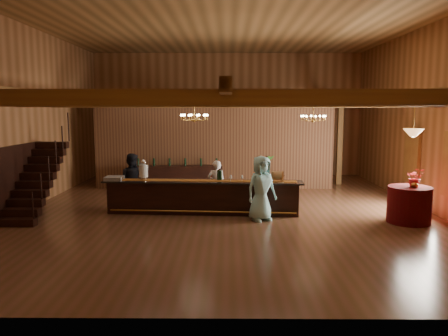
{
  "coord_description": "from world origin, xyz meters",
  "views": [
    {
      "loc": [
        0.03,
        -12.95,
        3.0
      ],
      "look_at": [
        -0.09,
        0.3,
        1.21
      ],
      "focal_mm": 35.0,
      "sensor_mm": 36.0,
      "label": 1
    }
  ],
  "objects_px": {
    "round_table": "(409,205)",
    "backbar_shelf": "(178,178)",
    "beverage_dispenser": "(143,170)",
    "raffle_drum": "(277,176)",
    "chandelier_left": "(194,117)",
    "staff_second": "(132,181)",
    "bartender": "(217,184)",
    "floor_plant": "(268,172)",
    "tasting_bar": "(203,197)",
    "pendant_lamp": "(413,133)",
    "guest": "(261,188)",
    "chandelier_right": "(313,118)"
  },
  "relations": [
    {
      "from": "chandelier_left",
      "to": "pendant_lamp",
      "type": "height_order",
      "value": "same"
    },
    {
      "from": "chandelier_left",
      "to": "pendant_lamp",
      "type": "bearing_deg",
      "value": -14.85
    },
    {
      "from": "beverage_dispenser",
      "to": "staff_second",
      "type": "distance_m",
      "value": 0.82
    },
    {
      "from": "backbar_shelf",
      "to": "guest",
      "type": "xyz_separation_m",
      "value": [
        2.77,
        -4.37,
        0.42
      ]
    },
    {
      "from": "raffle_drum",
      "to": "chandelier_right",
      "type": "xyz_separation_m",
      "value": [
        1.37,
        2.05,
        1.59
      ]
    },
    {
      "from": "beverage_dispenser",
      "to": "pendant_lamp",
      "type": "distance_m",
      "value": 7.47
    },
    {
      "from": "floor_plant",
      "to": "backbar_shelf",
      "type": "bearing_deg",
      "value": -170.54
    },
    {
      "from": "beverage_dispenser",
      "to": "raffle_drum",
      "type": "bearing_deg",
      "value": -5.05
    },
    {
      "from": "tasting_bar",
      "to": "floor_plant",
      "type": "distance_m",
      "value": 4.72
    },
    {
      "from": "staff_second",
      "to": "round_table",
      "type": "bearing_deg",
      "value": 175.91
    },
    {
      "from": "pendant_lamp",
      "to": "raffle_drum",
      "type": "bearing_deg",
      "value": 166.55
    },
    {
      "from": "raffle_drum",
      "to": "chandelier_left",
      "type": "distance_m",
      "value": 3.0
    },
    {
      "from": "chandelier_left",
      "to": "staff_second",
      "type": "bearing_deg",
      "value": 175.78
    },
    {
      "from": "chandelier_right",
      "to": "tasting_bar",
      "type": "bearing_deg",
      "value": -152.0
    },
    {
      "from": "beverage_dispenser",
      "to": "raffle_drum",
      "type": "xyz_separation_m",
      "value": [
        3.87,
        -0.34,
        -0.11
      ]
    },
    {
      "from": "pendant_lamp",
      "to": "bartender",
      "type": "bearing_deg",
      "value": 161.76
    },
    {
      "from": "backbar_shelf",
      "to": "staff_second",
      "type": "distance_m",
      "value": 3.11
    },
    {
      "from": "chandelier_left",
      "to": "staff_second",
      "type": "xyz_separation_m",
      "value": [
        -1.94,
        0.14,
        -1.93
      ]
    },
    {
      "from": "round_table",
      "to": "chandelier_left",
      "type": "bearing_deg",
      "value": 165.15
    },
    {
      "from": "backbar_shelf",
      "to": "floor_plant",
      "type": "height_order",
      "value": "floor_plant"
    },
    {
      "from": "round_table",
      "to": "pendant_lamp",
      "type": "relative_size",
      "value": 1.25
    },
    {
      "from": "chandelier_right",
      "to": "pendant_lamp",
      "type": "bearing_deg",
      "value": -54.37
    },
    {
      "from": "raffle_drum",
      "to": "pendant_lamp",
      "type": "xyz_separation_m",
      "value": [
        3.42,
        -0.82,
        1.27
      ]
    },
    {
      "from": "round_table",
      "to": "bartender",
      "type": "relative_size",
      "value": 0.76
    },
    {
      "from": "raffle_drum",
      "to": "guest",
      "type": "bearing_deg",
      "value": -129.27
    },
    {
      "from": "backbar_shelf",
      "to": "pendant_lamp",
      "type": "height_order",
      "value": "pendant_lamp"
    },
    {
      "from": "guest",
      "to": "floor_plant",
      "type": "height_order",
      "value": "guest"
    },
    {
      "from": "round_table",
      "to": "guest",
      "type": "distance_m",
      "value": 3.95
    },
    {
      "from": "chandelier_right",
      "to": "guest",
      "type": "distance_m",
      "value": 3.73
    },
    {
      "from": "tasting_bar",
      "to": "beverage_dispenser",
      "type": "height_order",
      "value": "beverage_dispenser"
    },
    {
      "from": "raffle_drum",
      "to": "chandelier_left",
      "type": "xyz_separation_m",
      "value": [
        -2.4,
        0.72,
        1.64
      ]
    },
    {
      "from": "chandelier_right",
      "to": "beverage_dispenser",
      "type": "bearing_deg",
      "value": -161.97
    },
    {
      "from": "tasting_bar",
      "to": "backbar_shelf",
      "type": "xyz_separation_m",
      "value": [
        -1.14,
        3.58,
        -0.02
      ]
    },
    {
      "from": "bartender",
      "to": "floor_plant",
      "type": "relative_size",
      "value": 1.16
    },
    {
      "from": "staff_second",
      "to": "backbar_shelf",
      "type": "bearing_deg",
      "value": -102.1
    },
    {
      "from": "raffle_drum",
      "to": "floor_plant",
      "type": "height_order",
      "value": "floor_plant"
    },
    {
      "from": "beverage_dispenser",
      "to": "chandelier_left",
      "type": "height_order",
      "value": "chandelier_left"
    },
    {
      "from": "pendant_lamp",
      "to": "chandelier_left",
      "type": "bearing_deg",
      "value": 165.15
    },
    {
      "from": "chandelier_left",
      "to": "staff_second",
      "type": "distance_m",
      "value": 2.75
    },
    {
      "from": "beverage_dispenser",
      "to": "round_table",
      "type": "distance_m",
      "value": 7.42
    },
    {
      "from": "tasting_bar",
      "to": "pendant_lamp",
      "type": "height_order",
      "value": "pendant_lamp"
    },
    {
      "from": "raffle_drum",
      "to": "staff_second",
      "type": "distance_m",
      "value": 4.44
    },
    {
      "from": "staff_second",
      "to": "guest",
      "type": "distance_m",
      "value": 4.12
    },
    {
      "from": "round_table",
      "to": "chandelier_right",
      "type": "height_order",
      "value": "chandelier_right"
    },
    {
      "from": "chandelier_right",
      "to": "pendant_lamp",
      "type": "height_order",
      "value": "same"
    },
    {
      "from": "beverage_dispenser",
      "to": "staff_second",
      "type": "bearing_deg",
      "value": 132.1
    },
    {
      "from": "raffle_drum",
      "to": "round_table",
      "type": "bearing_deg",
      "value": -13.45
    },
    {
      "from": "pendant_lamp",
      "to": "guest",
      "type": "relative_size",
      "value": 0.51
    },
    {
      "from": "beverage_dispenser",
      "to": "round_table",
      "type": "height_order",
      "value": "beverage_dispenser"
    },
    {
      "from": "round_table",
      "to": "backbar_shelf",
      "type": "bearing_deg",
      "value": 145.61
    }
  ]
}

